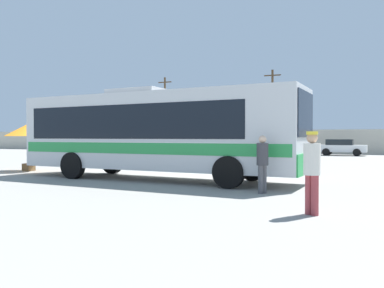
{
  "coord_description": "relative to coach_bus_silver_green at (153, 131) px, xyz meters",
  "views": [
    {
      "loc": [
        6.9,
        -14.31,
        1.65
      ],
      "look_at": [
        0.05,
        1.89,
        1.33
      ],
      "focal_mm": 37.0,
      "sensor_mm": 36.0,
      "label": 1
    }
  ],
  "objects": [
    {
      "name": "ground_plane",
      "position": [
        0.42,
        10.84,
        -1.88
      ],
      "size": [
        300.0,
        300.0,
        0.0
      ],
      "primitive_type": "plane",
      "color": "gray"
    },
    {
      "name": "perimeter_wall",
      "position": [
        0.42,
        27.02,
        -0.7
      ],
      "size": [
        80.0,
        0.3,
        2.36
      ],
      "primitive_type": "cube",
      "color": "#B2AD9E",
      "rests_on": "ground_plane"
    },
    {
      "name": "coach_bus_silver_green",
      "position": [
        0.0,
        0.0,
        0.0
      ],
      "size": [
        11.44,
        3.35,
        3.51
      ],
      "color": "silver",
      "rests_on": "ground_plane"
    },
    {
      "name": "attendant_by_bus_door",
      "position": [
        4.74,
        -2.12,
        -0.92
      ],
      "size": [
        0.45,
        0.45,
        1.69
      ],
      "color": "#4C4C51",
      "rests_on": "ground_plane"
    },
    {
      "name": "passenger_waiting_on_apron",
      "position": [
        6.42,
        -4.85,
        -0.87
      ],
      "size": [
        0.49,
        0.49,
        1.76
      ],
      "color": "#99383D",
      "rests_on": "ground_plane"
    },
    {
      "name": "vendor_umbrella_near_gate_orange",
      "position": [
        -7.38,
        1.0,
        0.06
      ],
      "size": [
        2.19,
        2.19,
        2.28
      ],
      "color": "gray",
      "rests_on": "ground_plane"
    },
    {
      "name": "parked_car_leftmost_black",
      "position": [
        -14.38,
        23.22,
        -1.12
      ],
      "size": [
        4.15,
        2.0,
        1.41
      ],
      "color": "black",
      "rests_on": "ground_plane"
    },
    {
      "name": "parked_car_second_black",
      "position": [
        -7.59,
        23.31,
        -1.12
      ],
      "size": [
        4.38,
        2.28,
        1.4
      ],
      "color": "black",
      "rests_on": "ground_plane"
    },
    {
      "name": "parked_car_third_maroon",
      "position": [
        -1.85,
        23.44,
        -1.11
      ],
      "size": [
        4.62,
        2.25,
        1.44
      ],
      "color": "maroon",
      "rests_on": "ground_plane"
    },
    {
      "name": "parked_car_rightmost_white",
      "position": [
        5.9,
        23.77,
        -1.12
      ],
      "size": [
        4.12,
        2.16,
        1.43
      ],
      "color": "silver",
      "rests_on": "ground_plane"
    },
    {
      "name": "utility_pole_near",
      "position": [
        -1.34,
        29.32,
        2.76
      ],
      "size": [
        1.8,
        0.24,
        8.89
      ],
      "color": "#4C3823",
      "rests_on": "ground_plane"
    },
    {
      "name": "utility_pole_far",
      "position": [
        -15.1,
        30.8,
        2.85
      ],
      "size": [
        1.8,
        0.24,
        9.08
      ],
      "color": "#4C3823",
      "rests_on": "ground_plane"
    },
    {
      "name": "roadside_tree_left",
      "position": [
        -12.1,
        33.52,
        3.25
      ],
      "size": [
        4.37,
        4.37,
        7.0
      ],
      "color": "brown",
      "rests_on": "ground_plane"
    },
    {
      "name": "roadside_tree_midleft",
      "position": [
        -2.71,
        29.7,
        2.5
      ],
      "size": [
        3.83,
        3.83,
        6.03
      ],
      "color": "brown",
      "rests_on": "ground_plane"
    }
  ]
}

